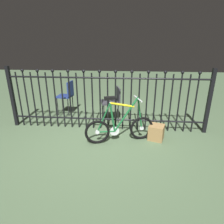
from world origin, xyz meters
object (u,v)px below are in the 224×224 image
object	(u,v)px
bicycle	(120,127)
chair_navy	(67,94)
chair_charcoal	(113,100)
display_crate	(156,132)

from	to	relation	value
bicycle	chair_navy	distance (m)	2.02
chair_navy	chair_charcoal	distance (m)	1.28
bicycle	chair_charcoal	distance (m)	1.08
bicycle	display_crate	xyz separation A→B (m)	(0.71, 0.15, -0.16)
chair_charcoal	display_crate	distance (m)	1.33
display_crate	chair_navy	bearing A→B (deg)	150.15
chair_charcoal	bicycle	bearing A→B (deg)	-78.12
chair_navy	display_crate	world-z (taller)	chair_navy
chair_charcoal	display_crate	world-z (taller)	chair_charcoal
chair_navy	chair_charcoal	bearing A→B (deg)	-15.91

